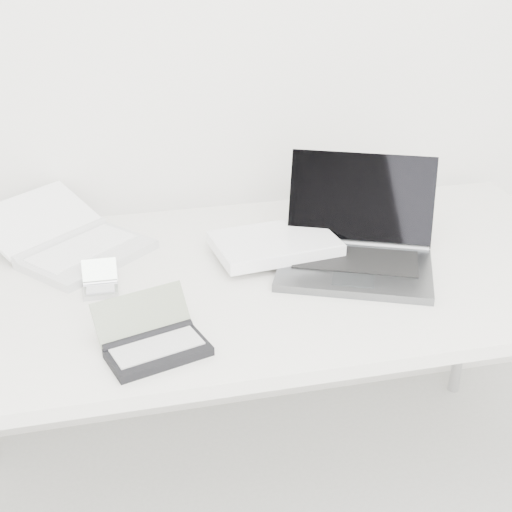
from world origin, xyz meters
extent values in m
cube|color=white|center=(0.00, 1.55, 0.71)|extent=(1.60, 0.80, 0.03)
cylinder|color=silver|center=(0.75, 1.90, 0.35)|extent=(0.04, 0.04, 0.70)
cube|color=#545659|center=(0.20, 1.49, 0.74)|extent=(0.41, 0.35, 0.02)
cube|color=black|center=(0.21, 1.52, 0.75)|extent=(0.31, 0.23, 0.00)
cube|color=black|center=(0.26, 1.63, 0.85)|extent=(0.35, 0.21, 0.21)
cylinder|color=#545659|center=(0.24, 1.60, 0.75)|extent=(0.32, 0.15, 0.02)
cube|color=#3A3D3F|center=(0.17, 1.43, 0.75)|extent=(0.11, 0.09, 0.00)
cube|color=white|center=(0.04, 1.62, 0.76)|extent=(0.30, 0.22, 0.03)
cube|color=white|center=(0.04, 1.62, 0.78)|extent=(0.30, 0.22, 0.00)
cube|color=silver|center=(-0.39, 1.70, 0.74)|extent=(0.34, 0.33, 0.02)
cube|color=white|center=(-0.41, 1.72, 0.75)|extent=(0.27, 0.25, 0.00)
cube|color=white|center=(-0.51, 1.84, 0.79)|extent=(0.32, 0.31, 0.08)
cylinder|color=silver|center=(-0.46, 1.78, 0.75)|extent=(0.23, 0.20, 0.02)
cube|color=#B5B6BA|center=(-0.37, 1.53, 0.74)|extent=(0.08, 0.06, 0.01)
cube|color=#B9B9BD|center=(-0.37, 1.53, 0.74)|extent=(0.06, 0.03, 0.00)
cube|color=#9CA89A|center=(-0.37, 1.57, 0.76)|extent=(0.08, 0.03, 0.05)
cylinder|color=#B5B6BA|center=(-0.37, 1.55, 0.74)|extent=(0.07, 0.01, 0.01)
cube|color=black|center=(-0.27, 1.26, 0.74)|extent=(0.20, 0.15, 0.02)
cube|color=#A9A9A9|center=(-0.28, 1.27, 0.75)|extent=(0.18, 0.11, 0.00)
cube|color=gray|center=(-0.30, 1.33, 0.78)|extent=(0.19, 0.11, 0.08)
cylinder|color=black|center=(-0.29, 1.31, 0.75)|extent=(0.18, 0.07, 0.02)
camera|label=1|loc=(-0.35, 0.15, 1.50)|focal=50.00mm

